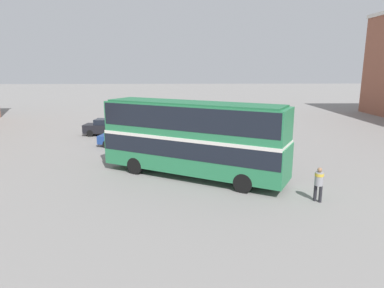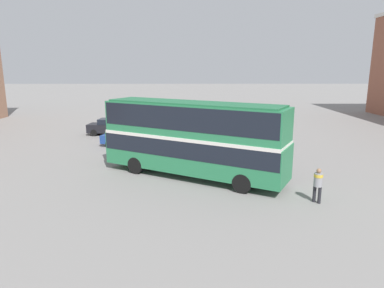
{
  "view_description": "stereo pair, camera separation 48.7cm",
  "coord_description": "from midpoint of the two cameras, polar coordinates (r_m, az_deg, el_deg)",
  "views": [
    {
      "loc": [
        -1.46,
        -20.47,
        6.57
      ],
      "look_at": [
        -0.81,
        -0.45,
        2.06
      ],
      "focal_mm": 32.0,
      "sensor_mm": 36.0,
      "label": 1
    },
    {
      "loc": [
        -0.97,
        -20.48,
        6.57
      ],
      "look_at": [
        -0.81,
        -0.45,
        2.06
      ],
      "focal_mm": 32.0,
      "sensor_mm": 36.0,
      "label": 2
    }
  ],
  "objects": [
    {
      "name": "ground_plane",
      "position": [
        21.54,
        2.81,
        -5.1
      ],
      "size": [
        240.0,
        240.0,
        0.0
      ],
      "primitive_type": "plane",
      "color": "gray"
    },
    {
      "name": "double_decker_bus",
      "position": [
        20.42,
        0.69,
        1.56
      ],
      "size": [
        11.22,
        7.82,
        4.59
      ],
      "rotation": [
        0.0,
        0.0,
        -0.51
      ],
      "color": "#287A4C",
      "rests_on": "ground_plane"
    },
    {
      "name": "pedestrian_foreground",
      "position": [
        18.03,
        20.99,
        -5.92
      ],
      "size": [
        0.61,
        0.61,
        1.77
      ],
      "rotation": [
        0.0,
        0.0,
        3.91
      ],
      "color": "#232328",
      "rests_on": "ground_plane"
    },
    {
      "name": "parked_car_kerb_near",
      "position": [
        34.82,
        -13.32,
        2.82
      ],
      "size": [
        4.05,
        2.04,
        1.61
      ],
      "rotation": [
        0.0,
        0.0,
        3.05
      ],
      "color": "black",
      "rests_on": "ground_plane"
    },
    {
      "name": "parked_car_kerb_far",
      "position": [
        29.47,
        -10.26,
        1.05
      ],
      "size": [
        4.6,
        2.6,
        1.42
      ],
      "rotation": [
        0.0,
        0.0,
        -0.22
      ],
      "color": "navy",
      "rests_on": "ground_plane"
    }
  ]
}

